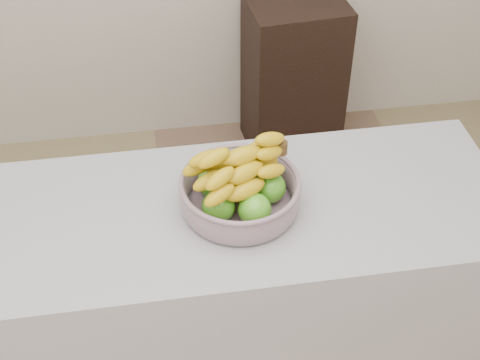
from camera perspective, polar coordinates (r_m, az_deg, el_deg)
The scene contains 4 objects.
room_shell at distance 1.07m, azimuth -8.83°, elevation 13.73°, with size 4.05×4.05×2.73m.
counter at distance 2.21m, azimuth -5.84°, elevation -11.36°, with size 2.00×0.60×0.90m, color #A5A5AD.
cabinet at distance 3.34m, azimuth 4.55°, elevation 8.66°, with size 0.45×0.36×0.81m, color black.
fruit_bowl at distance 1.84m, azimuth -0.01°, elevation -0.82°, with size 0.34×0.34×0.21m.
Camera 1 is at (0.01, -0.95, 2.20)m, focal length 50.00 mm.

